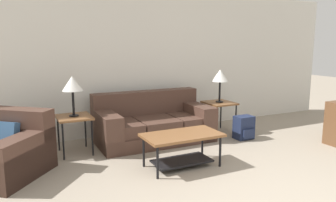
# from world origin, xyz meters

# --- Properties ---
(wall_back) EXTENTS (8.92, 0.06, 2.60)m
(wall_back) POSITION_xyz_m (0.00, 3.82, 1.30)
(wall_back) COLOR silver
(wall_back) RESTS_ON ground_plane
(couch) EXTENTS (1.93, 1.00, 0.82)m
(couch) POSITION_xyz_m (-0.06, 3.16, 0.29)
(couch) COLOR #4C3328
(couch) RESTS_ON ground_plane
(armchair) EXTENTS (1.39, 1.39, 0.80)m
(armchair) POSITION_xyz_m (-2.36, 2.64, 0.29)
(armchair) COLOR #4C3328
(armchair) RESTS_ON ground_plane
(coffee_table) EXTENTS (1.05, 0.57, 0.46)m
(coffee_table) POSITION_xyz_m (-0.19, 1.89, 0.34)
(coffee_table) COLOR brown
(coffee_table) RESTS_ON ground_plane
(side_table_left) EXTENTS (0.50, 0.55, 0.57)m
(side_table_left) POSITION_xyz_m (-1.38, 3.09, 0.52)
(side_table_left) COLOR brown
(side_table_left) RESTS_ON ground_plane
(side_table_right) EXTENTS (0.50, 0.55, 0.57)m
(side_table_right) POSITION_xyz_m (1.25, 3.09, 0.52)
(side_table_right) COLOR brown
(side_table_right) RESTS_ON ground_plane
(table_lamp_left) EXTENTS (0.30, 0.30, 0.60)m
(table_lamp_left) POSITION_xyz_m (-1.38, 3.09, 1.05)
(table_lamp_left) COLOR black
(table_lamp_left) RESTS_ON side_table_left
(table_lamp_right) EXTENTS (0.30, 0.30, 0.60)m
(table_lamp_right) POSITION_xyz_m (1.25, 3.09, 1.05)
(table_lamp_right) COLOR black
(table_lamp_right) RESTS_ON side_table_right
(backpack) EXTENTS (0.31, 0.31, 0.40)m
(backpack) POSITION_xyz_m (1.40, 2.55, 0.20)
(backpack) COLOR #1E2847
(backpack) RESTS_ON ground_plane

